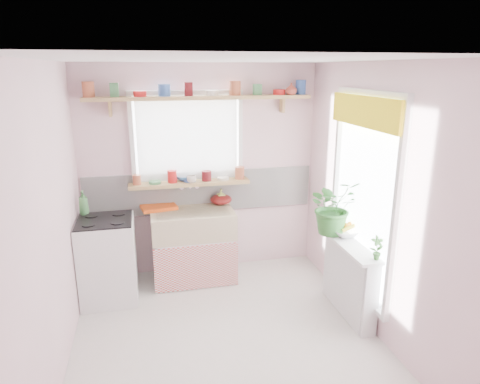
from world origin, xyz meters
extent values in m
plane|color=silver|center=(0.00, 0.00, 0.00)|extent=(3.20, 3.20, 0.00)
plane|color=white|center=(0.00, 0.00, 2.50)|extent=(3.20, 3.20, 0.00)
plane|color=silver|center=(0.00, 1.60, 1.25)|extent=(2.80, 0.00, 2.80)
plane|color=silver|center=(0.00, -1.60, 1.25)|extent=(2.80, 0.00, 2.80)
plane|color=silver|center=(-1.40, 0.00, 1.25)|extent=(0.00, 3.20, 3.20)
plane|color=silver|center=(1.40, 0.00, 1.25)|extent=(0.00, 3.20, 3.20)
cube|color=white|center=(0.00, 1.59, 1.00)|extent=(2.74, 0.03, 0.50)
cube|color=pink|center=(0.00, 1.58, 0.80)|extent=(2.74, 0.02, 0.12)
cube|color=white|center=(-0.15, 1.60, 1.65)|extent=(1.20, 0.01, 1.00)
cube|color=white|center=(-0.15, 1.53, 1.65)|extent=(1.15, 0.02, 0.95)
cube|color=white|center=(1.40, 0.20, 1.25)|extent=(0.01, 1.10, 1.90)
cube|color=yellow|center=(1.31, 0.20, 2.06)|extent=(0.03, 1.20, 0.28)
cube|color=white|center=(-0.15, 1.30, 0.28)|extent=(0.85, 0.55, 0.55)
cube|color=#CE423C|center=(-0.15, 1.02, 0.28)|extent=(0.95, 0.02, 0.53)
cube|color=beige|center=(-0.15, 1.30, 0.70)|extent=(0.95, 0.55, 0.30)
cylinder|color=silver|center=(-0.15, 1.55, 1.10)|extent=(0.03, 0.22, 0.03)
cube|color=white|center=(-1.10, 1.05, 0.45)|extent=(0.58, 0.58, 0.90)
cube|color=black|center=(-1.10, 1.05, 0.91)|extent=(0.56, 0.56, 0.02)
cylinder|color=black|center=(-1.24, 0.91, 0.92)|extent=(0.14, 0.14, 0.01)
cylinder|color=black|center=(-0.96, 0.91, 0.92)|extent=(0.14, 0.14, 0.01)
cylinder|color=black|center=(-1.24, 1.19, 0.92)|extent=(0.14, 0.14, 0.01)
cylinder|color=black|center=(-0.96, 1.19, 0.92)|extent=(0.14, 0.14, 0.01)
cube|color=white|center=(1.30, 0.20, 0.38)|extent=(0.15, 0.90, 0.75)
cube|color=white|center=(1.27, 0.20, 0.76)|extent=(0.22, 0.95, 0.03)
cube|color=tan|center=(-0.15, 1.48, 1.14)|extent=(1.40, 0.22, 0.04)
cube|color=tan|center=(0.00, 1.47, 2.12)|extent=(2.52, 0.24, 0.04)
cylinder|color=#A55133|center=(-1.18, 1.47, 2.20)|extent=(0.11, 0.11, 0.12)
cylinder|color=#3F7F4C|center=(-0.92, 1.47, 2.20)|extent=(0.11, 0.11, 0.12)
cylinder|color=red|center=(-0.66, 1.47, 2.17)|extent=(0.11, 0.11, 0.06)
cylinder|color=#3359A5|center=(-0.39, 1.47, 2.20)|extent=(0.11, 0.11, 0.12)
cylinder|color=#590F14|center=(-0.13, 1.47, 2.20)|extent=(0.11, 0.11, 0.12)
cylinder|color=silver|center=(0.13, 1.47, 2.17)|extent=(0.11, 0.11, 0.06)
cylinder|color=#A55133|center=(0.39, 1.47, 2.20)|extent=(0.11, 0.11, 0.12)
cylinder|color=#3F7F4C|center=(0.66, 1.47, 2.20)|extent=(0.11, 0.11, 0.12)
cylinder|color=red|center=(0.92, 1.47, 2.17)|extent=(0.11, 0.11, 0.06)
cylinder|color=#3359A5|center=(1.18, 1.47, 2.20)|extent=(0.11, 0.11, 0.12)
cylinder|color=#A55133|center=(-0.77, 1.48, 1.22)|extent=(0.11, 0.11, 0.12)
cylinder|color=#3F7F4C|center=(-0.56, 1.48, 1.22)|extent=(0.11, 0.11, 0.12)
cylinder|color=red|center=(-0.36, 1.48, 1.19)|extent=(0.11, 0.11, 0.06)
cylinder|color=#3359A5|center=(-0.15, 1.48, 1.22)|extent=(0.11, 0.11, 0.12)
cylinder|color=#590F14|center=(0.06, 1.48, 1.22)|extent=(0.11, 0.11, 0.12)
cylinder|color=silver|center=(0.26, 1.48, 1.19)|extent=(0.11, 0.11, 0.06)
cylinder|color=#A55133|center=(0.47, 1.48, 1.22)|extent=(0.11, 0.11, 0.12)
cube|color=#E25014|center=(-0.53, 1.50, 0.87)|extent=(0.45, 0.37, 0.04)
ellipsoid|color=#601110|center=(0.22, 1.50, 0.91)|extent=(0.29, 0.29, 0.12)
imported|color=#2D6C2B|center=(1.22, 0.49, 1.07)|extent=(0.57, 0.51, 0.59)
imported|color=silver|center=(1.33, 0.40, 0.81)|extent=(0.32, 0.32, 0.07)
imported|color=#366E2C|center=(1.33, -0.20, 0.89)|extent=(0.12, 0.09, 0.23)
imported|color=#C4D55E|center=(0.22, 1.50, 0.94)|extent=(0.10, 0.10, 0.19)
imported|color=beige|center=(-0.13, 1.42, 1.20)|extent=(0.13, 0.13, 0.08)
imported|color=#2E6197|center=(-0.21, 1.54, 1.19)|extent=(0.19, 0.19, 0.06)
imported|color=#A54133|center=(1.04, 1.41, 2.21)|extent=(0.17, 0.17, 0.14)
imported|color=#428544|center=(-1.32, 1.27, 1.05)|extent=(0.12, 0.12, 0.27)
sphere|color=orange|center=(1.33, 0.40, 0.87)|extent=(0.08, 0.08, 0.08)
sphere|color=orange|center=(1.39, 0.43, 0.87)|extent=(0.08, 0.08, 0.08)
sphere|color=orange|center=(1.28, 0.42, 0.87)|extent=(0.08, 0.08, 0.08)
cylinder|color=yellow|center=(1.35, 0.35, 0.88)|extent=(0.18, 0.04, 0.10)
camera|label=1|loc=(-0.65, -3.37, 2.43)|focal=32.00mm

